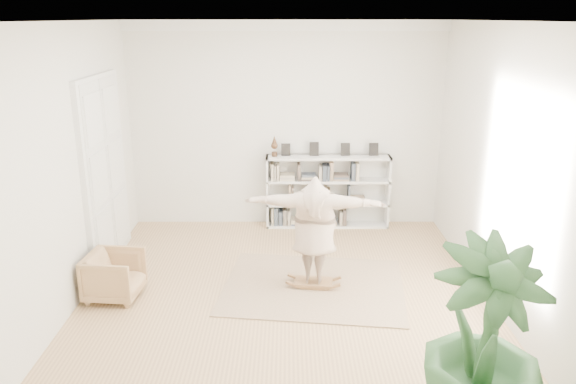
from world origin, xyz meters
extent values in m
plane|color=#9D7751|center=(0.00, 0.00, 0.00)|extent=(6.00, 6.00, 0.00)
plane|color=silver|center=(0.00, 3.00, 1.80)|extent=(5.50, 0.00, 5.50)
plane|color=silver|center=(0.00, -3.00, 1.80)|extent=(5.50, 0.00, 5.50)
plane|color=silver|center=(-2.75, 0.00, 1.80)|extent=(0.00, 6.00, 6.00)
plane|color=silver|center=(2.75, 0.00, 1.80)|extent=(0.00, 6.00, 6.00)
plane|color=white|center=(0.00, 0.00, 3.60)|extent=(6.00, 6.00, 0.00)
cube|color=white|center=(0.00, 2.94, 3.51)|extent=(5.50, 0.12, 0.18)
cube|color=white|center=(-2.71, 1.30, 1.40)|extent=(0.08, 1.78, 2.92)
cube|color=silver|center=(-2.69, 0.90, 1.40)|extent=(0.06, 0.78, 2.80)
cube|color=silver|center=(-2.69, 1.70, 1.40)|extent=(0.06, 0.78, 2.80)
cube|color=silver|center=(-0.33, 2.81, 0.65)|extent=(0.04, 0.35, 1.30)
cube|color=silver|center=(1.83, 2.81, 0.65)|extent=(0.04, 0.35, 1.30)
cube|color=silver|center=(0.75, 2.96, 0.65)|extent=(2.20, 0.04, 1.30)
cube|color=silver|center=(0.75, 2.81, 0.02)|extent=(2.20, 0.35, 0.04)
cube|color=silver|center=(0.75, 2.81, 0.43)|extent=(2.20, 0.35, 0.04)
cube|color=silver|center=(0.75, 2.81, 0.86)|extent=(2.20, 0.35, 0.04)
cube|color=silver|center=(0.75, 2.81, 1.28)|extent=(2.20, 0.35, 0.04)
cube|color=black|center=(0.00, 2.85, 1.42)|extent=(0.18, 0.07, 0.24)
cube|color=black|center=(0.50, 2.85, 1.42)|extent=(0.18, 0.07, 0.24)
cube|color=black|center=(1.05, 2.85, 1.42)|extent=(0.18, 0.07, 0.24)
cube|color=black|center=(1.55, 2.85, 1.42)|extent=(0.18, 0.07, 0.24)
imported|color=tan|center=(-2.30, 0.07, 0.32)|extent=(0.76, 0.75, 0.64)
cube|color=tan|center=(0.40, 0.36, 0.01)|extent=(2.72, 2.29, 0.02)
cube|color=brown|center=(0.40, 0.36, 0.08)|extent=(0.56, 0.38, 0.03)
cube|color=brown|center=(0.40, 0.36, 0.04)|extent=(0.36, 0.10, 0.04)
cube|color=brown|center=(0.40, 0.36, 0.04)|extent=(0.36, 0.10, 0.04)
cube|color=brown|center=(0.40, 0.36, 0.08)|extent=(0.21, 0.08, 0.11)
cube|color=brown|center=(0.40, 0.36, 0.08)|extent=(0.21, 0.08, 0.11)
imported|color=tan|center=(0.40, 0.36, 0.90)|extent=(1.93, 0.74, 1.53)
imported|color=#285128|center=(1.73, -2.55, 0.93)|extent=(1.25, 1.25, 1.86)
camera|label=1|loc=(0.03, -6.80, 3.64)|focal=35.00mm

